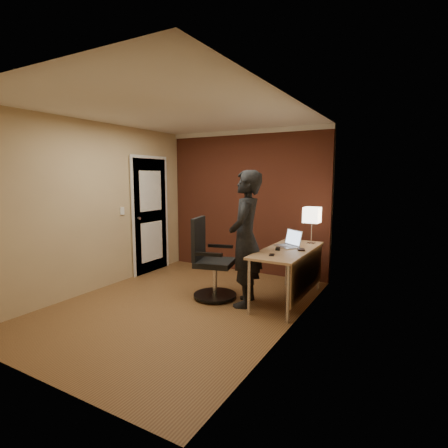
{
  "coord_description": "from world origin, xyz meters",
  "views": [
    {
      "loc": [
        2.71,
        -3.61,
        1.71
      ],
      "look_at": [
        0.35,
        0.55,
        1.05
      ],
      "focal_mm": 28.0,
      "sensor_mm": 36.0,
      "label": 1
    }
  ],
  "objects_px": {
    "laptop": "(290,242)",
    "mouse": "(278,249)",
    "phone": "(272,255)",
    "wallet": "(301,250)",
    "desk_lamp": "(312,215)",
    "person": "(245,239)",
    "office_chair": "(210,264)",
    "desk": "(293,259)"
  },
  "relations": [
    {
      "from": "desk",
      "to": "phone",
      "type": "height_order",
      "value": "phone"
    },
    {
      "from": "laptop",
      "to": "wallet",
      "type": "height_order",
      "value": "laptop"
    },
    {
      "from": "mouse",
      "to": "wallet",
      "type": "bearing_deg",
      "value": 6.43
    },
    {
      "from": "desk_lamp",
      "to": "mouse",
      "type": "bearing_deg",
      "value": -113.25
    },
    {
      "from": "desk",
      "to": "office_chair",
      "type": "bearing_deg",
      "value": -158.96
    },
    {
      "from": "laptop",
      "to": "mouse",
      "type": "relative_size",
      "value": 4.18
    },
    {
      "from": "mouse",
      "to": "wallet",
      "type": "height_order",
      "value": "mouse"
    },
    {
      "from": "desk_lamp",
      "to": "phone",
      "type": "xyz_separation_m",
      "value": [
        -0.22,
        -0.96,
        -0.41
      ]
    },
    {
      "from": "desk_lamp",
      "to": "person",
      "type": "distance_m",
      "value": 1.12
    },
    {
      "from": "phone",
      "to": "laptop",
      "type": "bearing_deg",
      "value": 73.19
    },
    {
      "from": "desk_lamp",
      "to": "office_chair",
      "type": "height_order",
      "value": "desk_lamp"
    },
    {
      "from": "mouse",
      "to": "person",
      "type": "xyz_separation_m",
      "value": [
        -0.35,
        -0.27,
        0.15
      ]
    },
    {
      "from": "desk",
      "to": "wallet",
      "type": "bearing_deg",
      "value": -1.83
    },
    {
      "from": "person",
      "to": "wallet",
      "type": "bearing_deg",
      "value": 107.29
    },
    {
      "from": "desk_lamp",
      "to": "office_chair",
      "type": "distance_m",
      "value": 1.62
    },
    {
      "from": "desk_lamp",
      "to": "person",
      "type": "relative_size",
      "value": 0.3
    },
    {
      "from": "mouse",
      "to": "wallet",
      "type": "xyz_separation_m",
      "value": [
        0.28,
        0.12,
        -0.01
      ]
    },
    {
      "from": "phone",
      "to": "office_chair",
      "type": "bearing_deg",
      "value": 161.82
    },
    {
      "from": "phone",
      "to": "wallet",
      "type": "bearing_deg",
      "value": 47.47
    },
    {
      "from": "office_chair",
      "to": "desk_lamp",
      "type": "bearing_deg",
      "value": 38.27
    },
    {
      "from": "mouse",
      "to": "office_chair",
      "type": "distance_m",
      "value": 0.97
    },
    {
      "from": "wallet",
      "to": "office_chair",
      "type": "relative_size",
      "value": 0.1
    },
    {
      "from": "desk",
      "to": "mouse",
      "type": "distance_m",
      "value": 0.26
    },
    {
      "from": "laptop",
      "to": "wallet",
      "type": "bearing_deg",
      "value": -39.41
    },
    {
      "from": "desk",
      "to": "desk_lamp",
      "type": "xyz_separation_m",
      "value": [
        0.1,
        0.51,
        0.55
      ]
    },
    {
      "from": "office_chair",
      "to": "wallet",
      "type": "bearing_deg",
      "value": 19.07
    },
    {
      "from": "desk_lamp",
      "to": "mouse",
      "type": "distance_m",
      "value": 0.79
    },
    {
      "from": "person",
      "to": "laptop",
      "type": "bearing_deg",
      "value": 129.46
    },
    {
      "from": "desk_lamp",
      "to": "phone",
      "type": "distance_m",
      "value": 1.07
    },
    {
      "from": "phone",
      "to": "person",
      "type": "height_order",
      "value": "person"
    },
    {
      "from": "mouse",
      "to": "wallet",
      "type": "relative_size",
      "value": 0.91
    },
    {
      "from": "mouse",
      "to": "office_chair",
      "type": "relative_size",
      "value": 0.09
    },
    {
      "from": "phone",
      "to": "person",
      "type": "xyz_separation_m",
      "value": [
        -0.4,
        0.07,
        0.16
      ]
    },
    {
      "from": "laptop",
      "to": "office_chair",
      "type": "bearing_deg",
      "value": -148.59
    },
    {
      "from": "office_chair",
      "to": "person",
      "type": "height_order",
      "value": "person"
    },
    {
      "from": "phone",
      "to": "wallet",
      "type": "distance_m",
      "value": 0.51
    },
    {
      "from": "wallet",
      "to": "office_chair",
      "type": "bearing_deg",
      "value": -160.93
    },
    {
      "from": "mouse",
      "to": "office_chair",
      "type": "xyz_separation_m",
      "value": [
        -0.89,
        -0.29,
        -0.25
      ]
    },
    {
      "from": "phone",
      "to": "wallet",
      "type": "relative_size",
      "value": 1.05
    },
    {
      "from": "phone",
      "to": "mouse",
      "type": "bearing_deg",
      "value": 82.73
    },
    {
      "from": "laptop",
      "to": "wallet",
      "type": "relative_size",
      "value": 3.8
    },
    {
      "from": "desk_lamp",
      "to": "phone",
      "type": "height_order",
      "value": "desk_lamp"
    }
  ]
}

